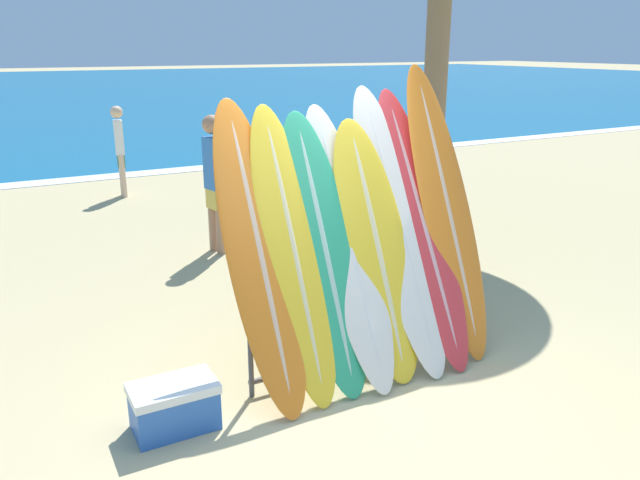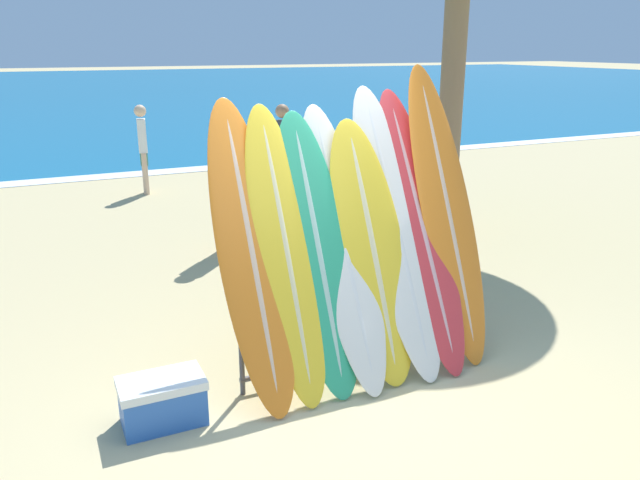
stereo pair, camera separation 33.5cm
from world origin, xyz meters
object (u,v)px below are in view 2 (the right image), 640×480
(surfboard_slot_1, at_px, (285,252))
(surfboard_slot_7, at_px, (446,211))
(surfboard_rack, at_px, (361,315))
(surfboard_slot_4, at_px, (372,249))
(cooler_box, at_px, (163,401))
(person_mid_beach, at_px, (143,146))
(surfboard_slot_0, at_px, (251,252))
(surfboard_slot_5, at_px, (396,228))
(surfboard_slot_3, at_px, (343,245))
(surfboard_slot_6, at_px, (421,227))
(person_far_left, at_px, (283,151))
(person_near_water, at_px, (227,178))
(surfboard_slot_2, at_px, (318,252))

(surfboard_slot_1, relative_size, surfboard_slot_7, 0.89)
(surfboard_rack, bearing_deg, surfboard_slot_4, 21.57)
(surfboard_slot_7, height_order, cooler_box, surfboard_slot_7)
(surfboard_slot_4, bearing_deg, person_mid_beach, 94.69)
(surfboard_rack, bearing_deg, cooler_box, -175.59)
(surfboard_slot_0, xyz_separation_m, surfboard_slot_5, (1.27, 0.03, 0.02))
(surfboard_slot_3, relative_size, person_mid_beach, 1.34)
(surfboard_slot_3, relative_size, surfboard_slot_7, 0.88)
(surfboard_slot_4, height_order, person_mid_beach, surfboard_slot_4)
(surfboard_slot_4, xyz_separation_m, surfboard_slot_5, (0.27, 0.09, 0.12))
(surfboard_slot_6, relative_size, person_far_left, 1.33)
(surfboard_rack, xyz_separation_m, person_mid_beach, (-0.49, 7.25, 0.39))
(surfboard_slot_4, distance_m, surfboard_slot_7, 0.81)
(person_near_water, distance_m, person_far_left, 2.48)
(surfboard_slot_2, xyz_separation_m, surfboard_slot_3, (0.24, 0.03, 0.02))
(person_far_left, bearing_deg, person_near_water, 120.19)
(surfboard_slot_3, distance_m, surfboard_slot_7, 1.02)
(surfboard_slot_7, distance_m, cooler_box, 2.75)
(surfboard_slot_4, xyz_separation_m, person_mid_beach, (-0.59, 7.20, -0.14))
(surfboard_slot_1, xyz_separation_m, surfboard_slot_5, (1.00, 0.06, 0.05))
(person_mid_beach, height_order, person_far_left, person_far_left)
(person_near_water, bearing_deg, surfboard_slot_7, -175.84)
(surfboard_slot_1, height_order, surfboard_slot_4, surfboard_slot_1)
(surfboard_slot_3, height_order, surfboard_slot_6, surfboard_slot_6)
(surfboard_slot_3, relative_size, cooler_box, 3.61)
(surfboard_slot_2, bearing_deg, surfboard_slot_4, -2.52)
(surfboard_slot_2, height_order, person_far_left, surfboard_slot_2)
(surfboard_slot_2, xyz_separation_m, cooler_box, (-1.29, -0.19, -0.87))
(surfboard_slot_5, height_order, person_near_water, surfboard_slot_5)
(surfboard_slot_0, height_order, surfboard_slot_6, surfboard_slot_6)
(surfboard_slot_7, height_order, person_mid_beach, surfboard_slot_7)
(surfboard_rack, relative_size, person_near_water, 1.19)
(surfboard_slot_3, bearing_deg, surfboard_slot_6, 2.47)
(surfboard_slot_5, distance_m, person_near_water, 3.37)
(surfboard_slot_3, relative_size, surfboard_slot_5, 0.94)
(surfboard_slot_6, bearing_deg, surfboard_slot_1, -177.79)
(surfboard_slot_2, distance_m, surfboard_slot_7, 1.26)
(surfboard_slot_5, bearing_deg, surfboard_slot_0, -178.64)
(person_far_left, bearing_deg, surfboard_slot_2, 139.49)
(person_mid_beach, bearing_deg, surfboard_slot_3, 11.57)
(surfboard_slot_4, distance_m, person_near_water, 3.43)
(surfboard_rack, bearing_deg, person_far_left, 74.93)
(surfboard_slot_1, bearing_deg, surfboard_slot_3, 1.82)
(surfboard_slot_0, distance_m, person_far_left, 5.82)
(person_mid_beach, bearing_deg, surfboard_slot_4, 13.39)
(surfboard_slot_2, xyz_separation_m, person_near_water, (0.29, 3.40, -0.08))
(surfboard_slot_2, distance_m, surfboard_slot_6, 0.99)
(surfboard_slot_2, bearing_deg, surfboard_rack, -9.75)
(surfboard_slot_5, xyz_separation_m, person_mid_beach, (-0.86, 7.12, -0.26))
(surfboard_slot_0, bearing_deg, surfboard_slot_2, -4.01)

